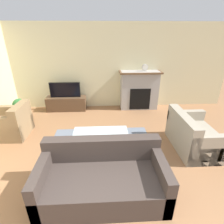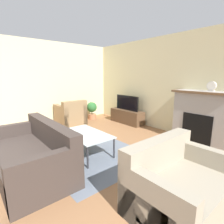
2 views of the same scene
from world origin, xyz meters
name	(u,v)px [view 2 (image 2 of 2)]	position (x,y,z in m)	size (l,w,h in m)	color
wall_back	(162,84)	(0.00, 4.59, 1.35)	(8.61, 0.06, 2.70)	beige
wall_left	(48,83)	(-2.83, 2.28, 1.35)	(0.06, 7.56, 2.70)	beige
area_rug	(89,152)	(0.04, 2.00, 0.00)	(2.37, 1.89, 0.00)	slate
fireplace	(202,117)	(1.31, 4.34, 0.66)	(1.34, 0.50, 1.26)	#9E9993
tv_stand	(127,116)	(-1.12, 4.28, 0.23)	(1.27, 0.40, 0.46)	brown
tv	(127,103)	(-1.12, 4.28, 0.70)	(0.97, 0.06, 0.49)	black
couch_sectional	(32,156)	(0.07, 0.87, 0.29)	(1.92, 0.97, 0.82)	#3D332D
couch_loveseat	(177,186)	(2.07, 1.98, 0.29)	(0.88, 1.27, 0.82)	#9E937F
armchair_by_window	(71,116)	(-2.21, 2.74, 0.30)	(0.90, 0.82, 0.82)	#8C704C
coffee_table	(86,135)	(0.04, 1.93, 0.40)	(1.17, 0.69, 0.44)	#333338
potted_plant	(92,109)	(-2.36, 3.67, 0.37)	(0.38, 0.38, 0.64)	#AD704C
mantel_clock	(212,86)	(1.45, 4.34, 1.38)	(0.19, 0.07, 0.22)	beige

